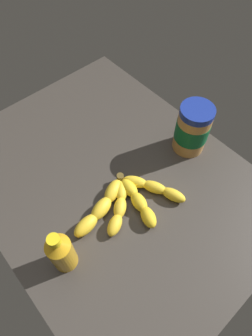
# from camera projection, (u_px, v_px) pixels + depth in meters

# --- Properties ---
(ground_plane) EXTENTS (0.90, 0.68, 0.04)m
(ground_plane) POSITION_uv_depth(u_px,v_px,m) (111.00, 181.00, 0.83)
(ground_plane) COLOR #38332D
(banana_bunch) EXTENTS (0.19, 0.29, 0.04)m
(banana_bunch) POSITION_uv_depth(u_px,v_px,m) (126.00, 202.00, 0.75)
(banana_bunch) COLOR yellow
(banana_bunch) RESTS_ON ground_plane
(peanut_butter_jar) EXTENTS (0.10, 0.10, 0.16)m
(peanut_butter_jar) POSITION_uv_depth(u_px,v_px,m) (192.00, 129.00, 0.81)
(peanut_butter_jar) COLOR #BF8442
(peanut_butter_jar) RESTS_ON ground_plane
(honey_bottle) EXTENTS (0.06, 0.06, 0.15)m
(honey_bottle) POSITION_uv_depth(u_px,v_px,m) (61.00, 252.00, 0.63)
(honey_bottle) COLOR gold
(honey_bottle) RESTS_ON ground_plane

